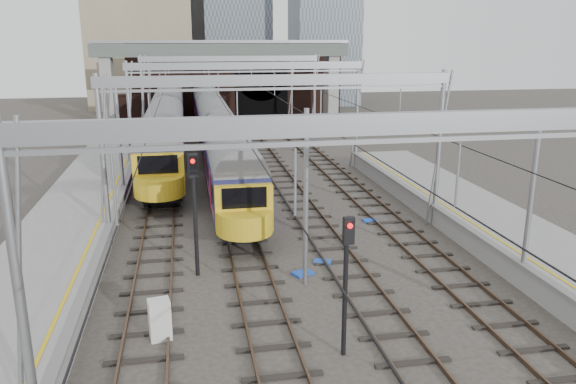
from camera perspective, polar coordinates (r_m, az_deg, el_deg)
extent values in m
plane|color=#38332D|center=(21.00, 2.92, -11.52)|extent=(160.00, 160.00, 0.00)
cube|color=gray|center=(23.28, -24.20, -8.64)|extent=(4.20, 55.00, 1.10)
cube|color=slate|center=(22.67, -19.27, -7.40)|extent=(0.35, 55.00, 0.12)
cube|color=gold|center=(22.73, -20.54, -7.28)|extent=(0.12, 55.00, 0.01)
cube|color=slate|center=(22.54, 24.73, -8.11)|extent=(0.35, 47.00, 0.12)
cube|color=gold|center=(22.80, 25.79, -7.80)|extent=(0.12, 47.00, 0.01)
cube|color=#4C3828|center=(34.59, -13.84, -0.84)|extent=(0.08, 80.00, 0.16)
cube|color=#4C3828|center=(34.52, -11.46, -0.73)|extent=(0.08, 80.00, 0.16)
cube|color=black|center=(34.57, -12.64, -0.91)|extent=(2.40, 80.00, 0.14)
cube|color=#4C3828|center=(34.55, -7.21, -0.53)|extent=(0.08, 80.00, 0.16)
cube|color=#4C3828|center=(34.65, -4.84, -0.41)|extent=(0.08, 80.00, 0.16)
cube|color=black|center=(34.61, -6.02, -0.59)|extent=(2.40, 80.00, 0.14)
cube|color=#4C3828|center=(34.97, -0.66, -0.20)|extent=(0.08, 80.00, 0.16)
cube|color=#4C3828|center=(35.24, 1.65, -0.09)|extent=(0.08, 80.00, 0.16)
cube|color=black|center=(35.12, 0.50, -0.27)|extent=(2.40, 80.00, 0.14)
cube|color=#4C3828|center=(35.84, 5.65, 0.11)|extent=(0.08, 80.00, 0.16)
cube|color=#4C3828|center=(36.26, 7.84, 0.22)|extent=(0.08, 80.00, 0.16)
cube|color=black|center=(36.06, 6.75, 0.05)|extent=(2.40, 80.00, 0.14)
cylinder|color=gray|center=(13.91, -25.62, -9.51)|extent=(0.24, 0.24, 8.00)
cube|color=gray|center=(13.11, 9.43, 6.86)|extent=(16.80, 0.28, 0.50)
cylinder|color=gray|center=(27.04, -18.26, 2.88)|extent=(0.24, 0.24, 8.00)
cylinder|color=gray|center=(29.59, 15.06, 4.16)|extent=(0.24, 0.24, 8.00)
cube|color=gray|center=(26.64, -0.87, 11.31)|extent=(16.80, 0.28, 0.50)
cylinder|color=gray|center=(40.75, -15.77, 7.07)|extent=(0.24, 0.24, 8.00)
cylinder|color=gray|center=(42.49, 7.01, 7.85)|extent=(0.24, 0.24, 8.00)
cube|color=gray|center=(40.49, -4.25, 12.67)|extent=(16.80, 0.28, 0.50)
cylinder|color=gray|center=(54.61, -14.53, 9.14)|extent=(0.24, 0.24, 8.00)
cylinder|color=gray|center=(55.92, 2.71, 9.74)|extent=(0.24, 0.24, 8.00)
cube|color=gray|center=(54.41, -5.92, 13.33)|extent=(16.80, 0.28, 0.50)
cylinder|color=gray|center=(66.54, -13.87, 10.23)|extent=(0.24, 0.24, 8.00)
cylinder|color=gray|center=(67.61, 0.38, 10.74)|extent=(0.24, 0.24, 8.00)
cube|color=gray|center=(66.37, -6.79, 13.66)|extent=(16.80, 0.28, 0.50)
cube|color=black|center=(33.48, -13.19, 8.14)|extent=(0.03, 80.00, 0.03)
cube|color=black|center=(33.53, -6.28, 8.46)|extent=(0.03, 80.00, 0.03)
cube|color=black|center=(34.05, 0.52, 8.66)|extent=(0.03, 80.00, 0.03)
cube|color=black|center=(35.02, 7.03, 8.73)|extent=(0.03, 80.00, 0.03)
cube|color=#311B15|center=(70.67, -5.28, 11.29)|extent=(26.00, 2.00, 9.00)
cube|color=black|center=(70.16, -2.69, 9.75)|extent=(6.50, 0.10, 5.20)
cylinder|color=black|center=(69.95, -2.72, 11.87)|extent=(6.50, 0.10, 6.50)
cube|color=#311B15|center=(69.88, -15.09, 8.31)|extent=(6.00, 1.50, 3.00)
cube|color=gray|center=(64.93, -17.81, 9.91)|extent=(1.20, 2.50, 8.20)
cube|color=gray|center=(66.61, 4.41, 10.71)|extent=(1.20, 2.50, 8.20)
cube|color=#535D56|center=(64.36, -6.68, 14.15)|extent=(28.00, 3.00, 1.40)
cube|color=gray|center=(64.35, -6.71, 14.95)|extent=(28.00, 3.00, 0.30)
cube|color=tan|center=(84.40, -14.79, 15.94)|extent=(14.00, 12.00, 22.00)
cube|color=gray|center=(98.23, -9.32, 14.92)|extent=(18.00, 14.00, 18.00)
cube|color=black|center=(55.87, -7.84, 5.84)|extent=(2.08, 61.85, 0.70)
cube|color=#141C46|center=(55.60, -7.91, 7.70)|extent=(2.65, 61.85, 2.37)
cylinder|color=slate|center=(55.45, -7.95, 8.91)|extent=(2.60, 61.35, 2.60)
cube|color=black|center=(55.55, -7.92, 8.09)|extent=(2.67, 60.65, 0.71)
cube|color=#C23C51|center=(55.69, -7.88, 7.02)|extent=(2.67, 60.85, 0.11)
cube|color=gold|center=(25.22, -4.47, -1.74)|extent=(2.60, 0.60, 2.17)
cube|color=black|center=(24.89, -4.45, -0.60)|extent=(1.99, 0.08, 0.95)
cube|color=black|center=(56.87, -11.94, 5.82)|extent=(2.25, 50.00, 0.70)
cube|color=#141C46|center=(56.59, -12.05, 7.74)|extent=(2.87, 50.00, 2.56)
cylinder|color=slate|center=(56.45, -12.12, 9.03)|extent=(2.81, 49.50, 2.81)
cube|color=black|center=(56.54, -12.07, 8.15)|extent=(2.89, 48.80, 0.77)
cube|color=#C23C51|center=(56.69, -12.01, 7.02)|extent=(2.89, 49.00, 0.12)
cube|color=gold|center=(31.86, -12.99, 1.72)|extent=(2.81, 0.60, 2.36)
cube|color=black|center=(31.55, -13.07, 2.73)|extent=(2.15, 0.08, 1.02)
cylinder|color=black|center=(22.92, -9.41, -2.60)|extent=(0.17, 0.17, 5.00)
cube|color=black|center=(22.17, -9.65, 2.64)|extent=(0.41, 0.30, 0.94)
sphere|color=red|center=(22.01, -9.67, 3.10)|extent=(0.19, 0.19, 0.19)
cylinder|color=black|center=(17.19, 5.82, -9.81)|extent=(0.15, 0.15, 4.41)
cube|color=black|center=(16.30, 6.18, -3.93)|extent=(0.34, 0.21, 0.83)
sphere|color=red|center=(16.13, 6.32, -3.45)|extent=(0.17, 0.17, 0.17)
cube|color=silver|center=(19.10, -12.89, -12.51)|extent=(0.77, 0.68, 1.37)
cube|color=blue|center=(23.58, 1.50, -8.23)|extent=(0.98, 0.85, 0.10)
cube|color=blue|center=(24.76, 3.54, -7.08)|extent=(0.90, 0.77, 0.09)
cube|color=blue|center=(30.41, 8.33, -2.88)|extent=(0.76, 0.54, 0.09)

